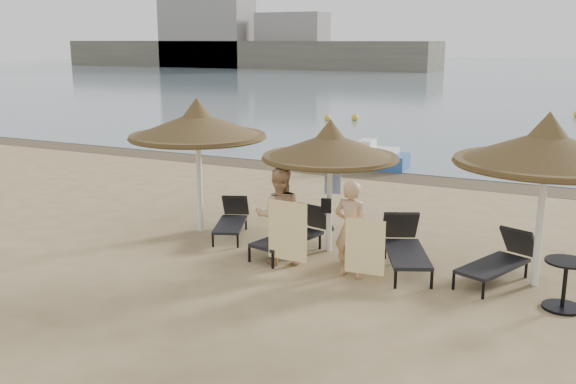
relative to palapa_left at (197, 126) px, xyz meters
name	(u,v)px	position (x,y,z in m)	size (l,w,h in m)	color
ground	(281,276)	(2.94, -1.82, -2.40)	(160.00, 160.00, 0.00)	tan
sea	(557,73)	(2.94, 78.18, -2.38)	(200.00, 140.00, 0.03)	slate
wet_sand_strip	(414,178)	(2.94, 7.58, -2.39)	(200.00, 1.60, 0.01)	brown
far_shore	(365,49)	(-22.16, 76.00, 0.51)	(150.00, 54.80, 12.00)	#635F4D
palapa_left	(197,126)	(0.00, 0.00, 0.00)	(3.04, 3.04, 3.01)	white
palapa_center	(330,147)	(3.16, -0.06, -0.23)	(2.74, 2.74, 2.72)	white
palapa_right	(547,149)	(7.16, -0.27, 0.05)	(3.10, 3.10, 3.07)	white
lounger_far_left	(232,219)	(0.79, 0.07, -2.05)	(1.17, 1.82, 0.78)	black
lounger_near_left	(296,232)	(2.57, -0.40, -2.00)	(1.11, 2.09, 0.89)	black
lounger_near_right	(405,245)	(4.82, -0.33, -1.98)	(1.47, 2.18, 0.93)	black
lounger_far_right	(501,259)	(6.57, -0.24, -2.01)	(1.31, 2.01, 0.86)	black
side_table	(564,286)	(7.67, -1.16, -2.01)	(0.68, 0.68, 0.82)	black
person_left	(279,208)	(2.57, -1.17, -1.30)	(1.00, 0.65, 2.18)	tan
person_right	(351,221)	(4.07, -1.28, -1.34)	(0.97, 0.63, 2.10)	tan
towel_left	(287,231)	(2.92, -1.52, -1.61)	(0.81, 0.06, 1.14)	yellow
towel_right	(365,247)	(4.42, -1.53, -1.70)	(0.72, 0.07, 1.00)	yellow
bag_patterned	(333,183)	(3.16, 0.12, -1.02)	(0.35, 0.20, 0.42)	white
bag_dark	(326,206)	(3.16, -0.22, -1.41)	(0.22, 0.10, 0.29)	black
pedal_boat	(376,158)	(1.34, 8.68, -2.05)	(2.07, 1.28, 0.94)	#27539A
buoy_left	(355,118)	(-3.64, 20.44, -2.21)	(0.38, 0.38, 0.38)	gold
buoy_extra	(328,118)	(-4.97, 19.87, -2.23)	(0.33, 0.33, 0.33)	gold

